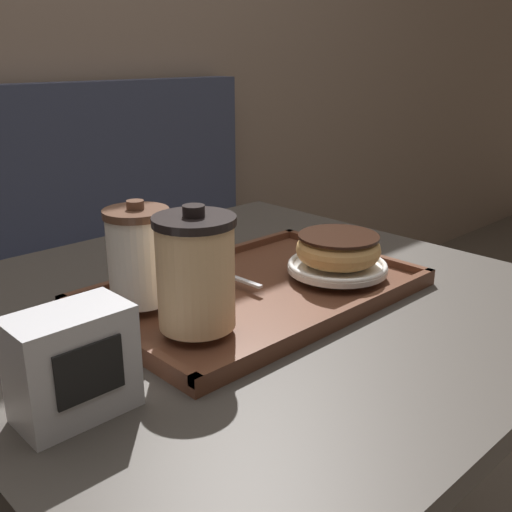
{
  "coord_description": "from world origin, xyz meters",
  "views": [
    {
      "loc": [
        -0.55,
        -0.6,
        1.08
      ],
      "look_at": [
        0.01,
        -0.01,
        0.8
      ],
      "focal_mm": 42.0,
      "sensor_mm": 36.0,
      "label": 1
    }
  ],
  "objects": [
    {
      "name": "booth_bench",
      "position": [
        0.04,
        0.87,
        0.32
      ],
      "size": [
        1.64,
        0.44,
        1.0
      ],
      "color": "#33384C",
      "rests_on": "ground_plane"
    },
    {
      "name": "cafe_table",
      "position": [
        0.0,
        0.0,
        0.55
      ],
      "size": [
        0.85,
        0.83,
        0.74
      ],
      "color": "#38332D",
      "rests_on": "ground_plane"
    },
    {
      "name": "serving_tray",
      "position": [
        0.01,
        -0.01,
        0.75
      ],
      "size": [
        0.47,
        0.31,
        0.02
      ],
      "color": "#512D1E",
      "rests_on": "cafe_table"
    },
    {
      "name": "coffee_cup_front",
      "position": [
        -0.14,
        -0.07,
        0.83
      ],
      "size": [
        0.1,
        0.1,
        0.15
      ],
      "color": "#E0B784",
      "rests_on": "serving_tray"
    },
    {
      "name": "coffee_cup_rear",
      "position": [
        -0.15,
        0.05,
        0.83
      ],
      "size": [
        0.09,
        0.09,
        0.14
      ],
      "color": "white",
      "rests_on": "serving_tray"
    },
    {
      "name": "plate_with_chocolate_donut",
      "position": [
        0.13,
        -0.06,
        0.77
      ],
      "size": [
        0.15,
        0.15,
        0.01
      ],
      "color": "white",
      "rests_on": "serving_tray"
    },
    {
      "name": "donut_chocolate_glazed",
      "position": [
        0.13,
        -0.06,
        0.8
      ],
      "size": [
        0.13,
        0.13,
        0.04
      ],
      "color": "tan",
      "rests_on": "plate_with_chocolate_donut"
    },
    {
      "name": "spoon",
      "position": [
        -0.01,
        0.08,
        0.77
      ],
      "size": [
        0.02,
        0.15,
        0.01
      ],
      "rotation": [
        0.0,
        0.0,
        1.61
      ],
      "color": "silver",
      "rests_on": "serving_tray"
    },
    {
      "name": "napkin_dispenser",
      "position": [
        -0.32,
        -0.1,
        0.79
      ],
      "size": [
        0.11,
        0.07,
        0.11
      ],
      "color": "#B7B7BC",
      "rests_on": "cafe_table"
    }
  ]
}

